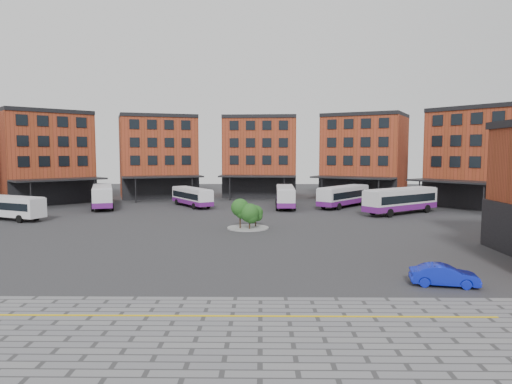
{
  "coord_description": "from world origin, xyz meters",
  "views": [
    {
      "loc": [
        3.44,
        -35.76,
        8.05
      ],
      "look_at": [
        2.87,
        10.58,
        4.0
      ],
      "focal_mm": 32.0,
      "sensor_mm": 36.0,
      "label": 1
    }
  ],
  "objects_px": {
    "bus_a": "(8,206)",
    "bus_e": "(344,196)",
    "bus_b": "(102,196)",
    "bus_d": "(285,196)",
    "bus_f": "(401,200)",
    "blue_car": "(444,275)",
    "bus_c": "(192,197)",
    "tree_island": "(248,213)"
  },
  "relations": [
    {
      "from": "bus_a",
      "to": "bus_e",
      "type": "relative_size",
      "value": 1.0
    },
    {
      "from": "bus_b",
      "to": "bus_d",
      "type": "height_order",
      "value": "bus_b"
    },
    {
      "from": "bus_d",
      "to": "bus_f",
      "type": "relative_size",
      "value": 0.97
    },
    {
      "from": "blue_car",
      "to": "bus_d",
      "type": "bearing_deg",
      "value": 21.89
    },
    {
      "from": "bus_c",
      "to": "blue_car",
      "type": "height_order",
      "value": "bus_c"
    },
    {
      "from": "bus_a",
      "to": "bus_c",
      "type": "height_order",
      "value": "bus_a"
    },
    {
      "from": "bus_f",
      "to": "blue_car",
      "type": "bearing_deg",
      "value": -48.05
    },
    {
      "from": "bus_a",
      "to": "bus_f",
      "type": "distance_m",
      "value": 48.74
    },
    {
      "from": "bus_e",
      "to": "blue_car",
      "type": "xyz_separation_m",
      "value": [
        -1.01,
        -39.54,
        -1.03
      ]
    },
    {
      "from": "bus_d",
      "to": "bus_e",
      "type": "height_order",
      "value": "bus_e"
    },
    {
      "from": "bus_a",
      "to": "bus_c",
      "type": "distance_m",
      "value": 23.98
    },
    {
      "from": "bus_a",
      "to": "bus_e",
      "type": "height_order",
      "value": "bus_e"
    },
    {
      "from": "bus_b",
      "to": "blue_car",
      "type": "distance_m",
      "value": 51.2
    },
    {
      "from": "bus_a",
      "to": "bus_e",
      "type": "bearing_deg",
      "value": -49.06
    },
    {
      "from": "bus_b",
      "to": "blue_car",
      "type": "relative_size",
      "value": 2.97
    },
    {
      "from": "bus_d",
      "to": "blue_car",
      "type": "xyz_separation_m",
      "value": [
        7.58,
        -38.98,
        -1.01
      ]
    },
    {
      "from": "bus_c",
      "to": "bus_d",
      "type": "bearing_deg",
      "value": -36.69
    },
    {
      "from": "bus_e",
      "to": "bus_b",
      "type": "bearing_deg",
      "value": -138.46
    },
    {
      "from": "bus_f",
      "to": "bus_e",
      "type": "bearing_deg",
      "value": -174.87
    },
    {
      "from": "bus_f",
      "to": "bus_c",
      "type": "bearing_deg",
      "value": -140.39
    },
    {
      "from": "bus_c",
      "to": "bus_d",
      "type": "distance_m",
      "value": 13.8
    },
    {
      "from": "tree_island",
      "to": "bus_d",
      "type": "xyz_separation_m",
      "value": [
        4.87,
        18.79,
        -0.0
      ]
    },
    {
      "from": "bus_c",
      "to": "tree_island",
      "type": "bearing_deg",
      "value": -98.5
    },
    {
      "from": "bus_a",
      "to": "bus_b",
      "type": "xyz_separation_m",
      "value": [
        7.14,
        11.75,
        0.07
      ]
    },
    {
      "from": "bus_f",
      "to": "tree_island",
      "type": "bearing_deg",
      "value": -93.74
    },
    {
      "from": "bus_e",
      "to": "blue_car",
      "type": "bearing_deg",
      "value": -52.1
    },
    {
      "from": "tree_island",
      "to": "bus_b",
      "type": "distance_m",
      "value": 28.14
    },
    {
      "from": "bus_a",
      "to": "bus_c",
      "type": "xyz_separation_m",
      "value": [
        19.85,
        13.46,
        -0.17
      ]
    },
    {
      "from": "bus_e",
      "to": "bus_a",
      "type": "bearing_deg",
      "value": -123.42
    },
    {
      "from": "bus_c",
      "to": "bus_a",
      "type": "bearing_deg",
      "value": -178.63
    },
    {
      "from": "bus_d",
      "to": "bus_e",
      "type": "distance_m",
      "value": 8.61
    },
    {
      "from": "bus_a",
      "to": "bus_d",
      "type": "xyz_separation_m",
      "value": [
        33.62,
        12.51,
        -0.02
      ]
    },
    {
      "from": "tree_island",
      "to": "bus_f",
      "type": "relative_size",
      "value": 0.39
    },
    {
      "from": "bus_e",
      "to": "bus_f",
      "type": "height_order",
      "value": "bus_f"
    },
    {
      "from": "tree_island",
      "to": "bus_e",
      "type": "bearing_deg",
      "value": 55.19
    },
    {
      "from": "bus_c",
      "to": "blue_car",
      "type": "xyz_separation_m",
      "value": [
        21.34,
        -39.92,
        -0.86
      ]
    },
    {
      "from": "bus_d",
      "to": "bus_f",
      "type": "bearing_deg",
      "value": -22.7
    },
    {
      "from": "bus_c",
      "to": "bus_e",
      "type": "height_order",
      "value": "bus_e"
    },
    {
      "from": "tree_island",
      "to": "bus_d",
      "type": "height_order",
      "value": "tree_island"
    },
    {
      "from": "bus_c",
      "to": "blue_car",
      "type": "bearing_deg",
      "value": -94.63
    },
    {
      "from": "bus_b",
      "to": "bus_e",
      "type": "bearing_deg",
      "value": -16.79
    },
    {
      "from": "bus_d",
      "to": "bus_e",
      "type": "bearing_deg",
      "value": 5.22
    }
  ]
}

